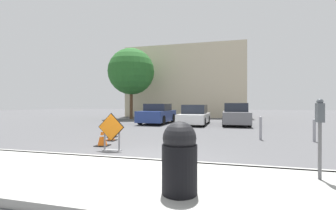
% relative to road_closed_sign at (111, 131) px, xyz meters
% --- Properties ---
extents(ground_plane, '(96.00, 96.00, 0.00)m').
position_rel_road_closed_sign_xyz_m(ground_plane, '(1.31, 8.69, -0.64)').
color(ground_plane, '#4C4C4F').
extents(sidewalk_strip, '(21.95, 2.72, 0.14)m').
position_rel_road_closed_sign_xyz_m(sidewalk_strip, '(1.31, -2.67, -0.57)').
color(sidewalk_strip, '#999993').
rests_on(sidewalk_strip, ground_plane).
extents(curb_lip, '(21.95, 0.20, 0.14)m').
position_rel_road_closed_sign_xyz_m(curb_lip, '(1.31, -1.31, -0.57)').
color(curb_lip, '#999993').
rests_on(curb_lip, ground_plane).
extents(road_closed_sign, '(0.91, 0.20, 1.22)m').
position_rel_road_closed_sign_xyz_m(road_closed_sign, '(0.00, 0.00, 0.00)').
color(road_closed_sign, black).
rests_on(road_closed_sign, ground_plane).
extents(traffic_cone_nearest, '(0.46, 0.46, 0.73)m').
position_rel_road_closed_sign_xyz_m(traffic_cone_nearest, '(-0.70, 0.64, -0.29)').
color(traffic_cone_nearest, black).
rests_on(traffic_cone_nearest, ground_plane).
extents(traffic_cone_second, '(0.40, 0.40, 0.66)m').
position_rel_road_closed_sign_xyz_m(traffic_cone_second, '(-0.98, 1.78, -0.32)').
color(traffic_cone_second, black).
rests_on(traffic_cone_second, ground_plane).
extents(traffic_cone_third, '(0.38, 0.38, 0.73)m').
position_rel_road_closed_sign_xyz_m(traffic_cone_third, '(-1.41, 2.68, -0.28)').
color(traffic_cone_third, black).
rests_on(traffic_cone_third, ground_plane).
extents(traffic_cone_fourth, '(0.48, 0.48, 0.72)m').
position_rel_road_closed_sign_xyz_m(traffic_cone_fourth, '(-1.94, 3.64, -0.29)').
color(traffic_cone_fourth, black).
rests_on(traffic_cone_fourth, ground_plane).
extents(parked_car_nearest, '(2.04, 4.46, 1.53)m').
position_rel_road_closed_sign_xyz_m(parked_car_nearest, '(-1.52, 10.10, 0.08)').
color(parked_car_nearest, navy).
rests_on(parked_car_nearest, ground_plane).
extents(parked_car_second, '(2.01, 4.41, 1.45)m').
position_rel_road_closed_sign_xyz_m(parked_car_second, '(1.39, 9.94, 0.02)').
color(parked_car_second, white).
rests_on(parked_car_second, ground_plane).
extents(parked_car_third, '(1.84, 4.30, 1.57)m').
position_rel_road_closed_sign_xyz_m(parked_car_third, '(4.30, 10.24, 0.09)').
color(parked_car_third, slate).
rests_on(parked_car_third, ground_plane).
extents(trash_bin, '(0.54, 0.54, 1.10)m').
position_rel_road_closed_sign_xyz_m(trash_bin, '(2.90, -3.21, 0.05)').
color(trash_bin, black).
rests_on(trash_bin, sidewalk_strip).
extents(bollard_nearest, '(0.12, 0.12, 0.99)m').
position_rel_road_closed_sign_xyz_m(bollard_nearest, '(5.02, 3.52, -0.12)').
color(bollard_nearest, gray).
rests_on(bollard_nearest, ground_plane).
extents(bollard_second, '(0.12, 0.12, 0.92)m').
position_rel_road_closed_sign_xyz_m(bollard_second, '(7.02, 3.52, -0.15)').
color(bollard_second, gray).
rests_on(bollard_second, ground_plane).
extents(parking_meter, '(0.11, 0.15, 1.47)m').
position_rel_road_closed_sign_xyz_m(parking_meter, '(5.24, -1.96, 0.49)').
color(parking_meter, '#59595B').
rests_on(parking_meter, sidewalk_strip).
extents(building_facade_backdrop, '(13.88, 5.00, 8.27)m').
position_rel_road_closed_sign_xyz_m(building_facade_backdrop, '(-1.15, 20.65, 3.49)').
color(building_facade_backdrop, beige).
rests_on(building_facade_backdrop, ground_plane).
extents(street_tree_behind_lot, '(4.71, 4.71, 7.18)m').
position_rel_road_closed_sign_xyz_m(street_tree_behind_lot, '(-5.74, 14.69, 4.18)').
color(street_tree_behind_lot, '#513823').
rests_on(street_tree_behind_lot, ground_plane).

